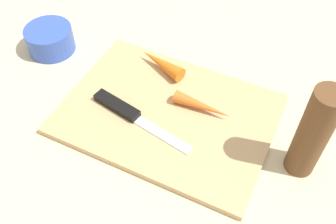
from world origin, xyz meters
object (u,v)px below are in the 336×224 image
(knife, at_px, (123,109))
(carrot_long, at_px, (202,106))
(carrot_short, at_px, (161,63))
(small_bowl, at_px, (50,39))
(cutting_board, at_px, (168,114))
(pepper_grinder, at_px, (313,135))

(knife, distance_m, carrot_long, 0.14)
(knife, xyz_separation_m, carrot_short, (-0.01, -0.12, 0.01))
(carrot_short, relative_size, small_bowl, 1.03)
(cutting_board, distance_m, small_bowl, 0.30)
(carrot_short, height_order, carrot_long, carrot_short)
(carrot_short, bearing_deg, small_bowl, 25.22)
(small_bowl, relative_size, pepper_grinder, 0.56)
(knife, height_order, carrot_short, carrot_short)
(cutting_board, bearing_deg, carrot_long, -150.50)
(carrot_long, height_order, small_bowl, small_bowl)
(carrot_short, distance_m, carrot_long, 0.13)
(small_bowl, xyz_separation_m, pepper_grinder, (-0.52, 0.06, 0.06))
(pepper_grinder, bearing_deg, carrot_long, -10.17)
(cutting_board, xyz_separation_m, pepper_grinder, (-0.23, 0.00, 0.08))
(carrot_short, distance_m, pepper_grinder, 0.31)
(carrot_short, bearing_deg, pepper_grinder, 178.65)
(small_bowl, bearing_deg, cutting_board, 168.82)
(carrot_short, xyz_separation_m, carrot_long, (-0.11, 0.06, -0.00))
(knife, height_order, pepper_grinder, pepper_grinder)
(small_bowl, distance_m, pepper_grinder, 0.53)
(carrot_long, bearing_deg, pepper_grinder, -9.26)
(cutting_board, xyz_separation_m, small_bowl, (0.29, -0.06, 0.02))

